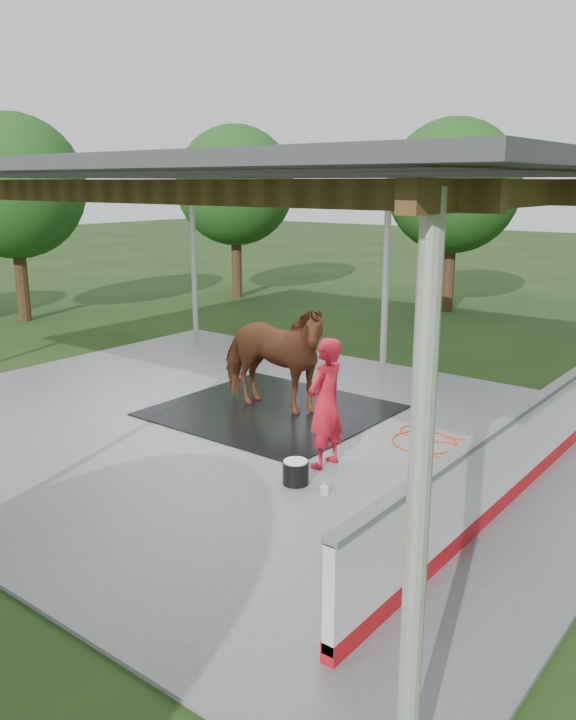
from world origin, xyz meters
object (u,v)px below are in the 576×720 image
Objects in this scene: handler at (325,403)px; horse at (271,357)px; wash_bucket at (296,472)px; dasher_board at (512,458)px.

horse is at bearing -122.70° from handler.
horse is 6.45× the size of wash_bucket.
dasher_board is 3.56× the size of horse.
handler is at bearing -129.56° from horse.
horse is at bearing 135.24° from wash_bucket.
dasher_board is 2.54m from handler.
handler is (2.11, -1.40, -0.06)m from horse.
handler reaches higher than dasher_board.
dasher_board is 22.96× the size of wash_bucket.
horse reaches higher than handler.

